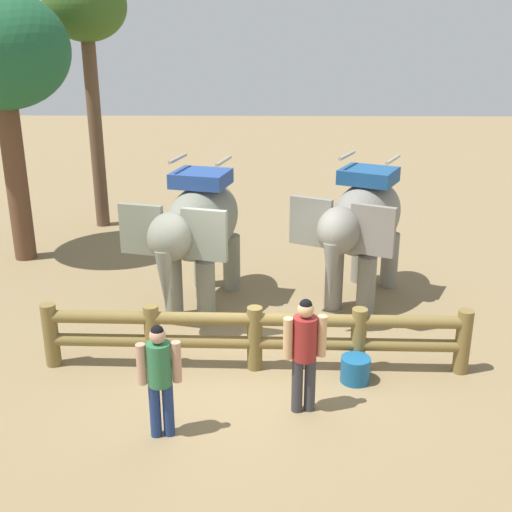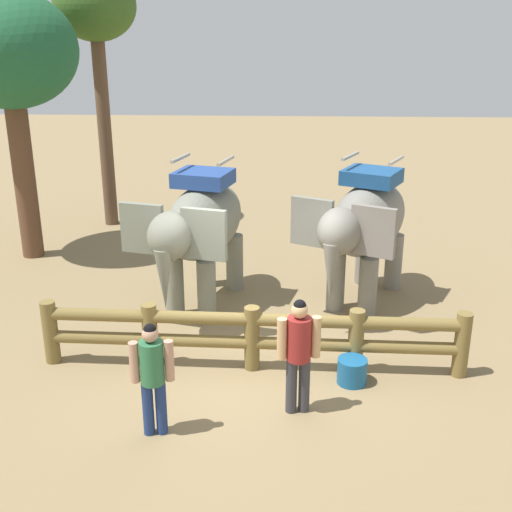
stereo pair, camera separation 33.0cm
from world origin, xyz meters
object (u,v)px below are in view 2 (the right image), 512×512
Objects in this scene: tree_far_left at (96,16)px; tree_back_center at (9,55)px; log_fence at (252,334)px; elephant_near_left at (200,227)px; feed_bucket at (352,371)px; tourist_man_in_blue at (299,348)px; elephant_center at (365,224)px; tourist_woman_in_black at (152,372)px.

tree_back_center is (-1.18, -2.63, -0.81)m from tree_far_left.
log_fence is at bearing -42.87° from tree_back_center.
elephant_near_left is 7.56× the size of feed_bucket.
feed_bucket is at bearing 43.48° from tourist_man_in_blue.
elephant_center is 3.39m from feed_bucket.
elephant_near_left is at bearing -31.71° from tree_back_center.
tree_back_center reaches higher than feed_bucket.
tree_back_center is at bearing 148.29° from elephant_near_left.
tree_back_center is (-4.24, 6.82, 3.60)m from tourist_woman_in_black.
tourist_woman_in_black is 0.25× the size of tree_far_left.
tourist_man_in_blue reaches higher than feed_bucket.
tourist_man_in_blue is 1.40m from feed_bucket.
elephant_near_left is at bearing -174.00° from elephant_center.
log_fence is at bearing -65.33° from elephant_near_left.
feed_bucket is (2.62, -2.73, -1.41)m from elephant_near_left.
tree_far_left reaches higher than tourist_woman_in_black.
elephant_near_left reaches higher than tourist_woman_in_black.
tree_far_left is 11.16m from feed_bucket.
feed_bucket is (2.73, 1.41, -0.73)m from tourist_woman_in_black.
tourist_man_in_blue is at bearing -58.97° from log_fence.
elephant_center is 7.42× the size of feed_bucket.
elephant_near_left reaches higher than log_fence.
tree_far_left is (-4.95, 8.84, 4.35)m from tourist_man_in_blue.
elephant_center is at bearing 53.32° from log_fence.
feed_bucket is (0.84, 0.79, -0.79)m from tourist_man_in_blue.
tree_back_center is 13.05× the size of feed_bucket.
tree_back_center is at bearing 162.34° from elephant_center.
tourist_man_in_blue is 9.42m from tree_back_center.
tourist_man_in_blue is (1.89, 0.61, 0.06)m from tourist_woman_in_black.
log_fence is at bearing 121.03° from tourist_man_in_blue.
tourist_woman_in_black is 10.87m from tree_far_left.
tree_far_left is at bearing 119.26° from tourist_man_in_blue.
tourist_woman_in_black is at bearing -162.04° from tourist_man_in_blue.
elephant_center is 1.96× the size of tourist_man_in_blue.
elephant_center is at bearing -17.66° from tree_back_center.
elephant_near_left is (-1.08, 2.36, 1.00)m from log_fence.
log_fence is 3.49m from elephant_center.
log_fence is 4.16× the size of tourist_woman_in_black.
elephant_near_left is 5.89m from tree_back_center.
tree_far_left is at bearing 107.95° from tourist_woman_in_black.
elephant_near_left reaches higher than elephant_center.
tree_back_center is (-7.43, 2.36, 2.93)m from elephant_center.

